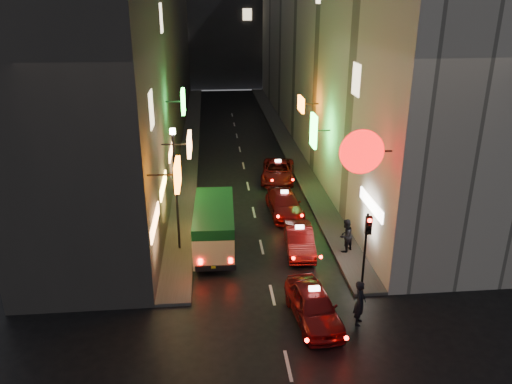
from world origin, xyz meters
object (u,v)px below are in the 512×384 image
object	(u,v)px
taxi_near	(314,303)
traffic_light	(367,236)
lamp_post	(176,182)
pedestrian_crossing	(360,300)
minibus	(214,223)

from	to	relation	value
taxi_near	traffic_light	distance (m)	3.74
taxi_near	lamp_post	world-z (taller)	lamp_post
pedestrian_crossing	lamp_post	size ratio (longest dim) A/B	0.34
pedestrian_crossing	minibus	bearing A→B (deg)	63.64
minibus	lamp_post	distance (m)	2.85
taxi_near	minibus	bearing A→B (deg)	120.68
traffic_light	lamp_post	xyz separation A→B (m)	(-8.20, 4.53, 1.04)
minibus	pedestrian_crossing	distance (m)	8.78
minibus	taxi_near	world-z (taller)	minibus
taxi_near	lamp_post	size ratio (longest dim) A/B	0.84
taxi_near	traffic_light	size ratio (longest dim) A/B	1.49
minibus	traffic_light	distance (m)	7.92
pedestrian_crossing	traffic_light	distance (m)	2.92
traffic_light	lamp_post	world-z (taller)	lamp_post
lamp_post	pedestrian_crossing	bearing A→B (deg)	-42.78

